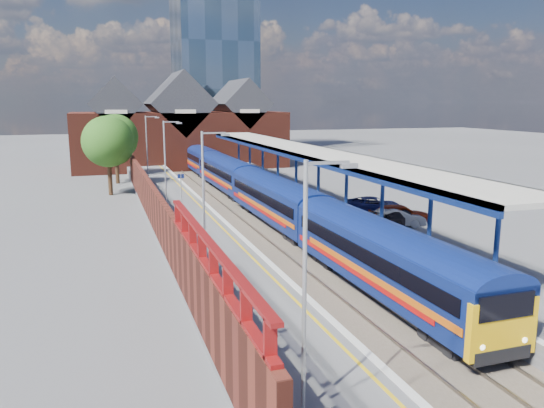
{
  "coord_description": "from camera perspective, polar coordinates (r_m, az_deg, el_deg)",
  "views": [
    {
      "loc": [
        -11.46,
        -20.38,
        9.42
      ],
      "look_at": [
        -0.43,
        13.28,
        2.6
      ],
      "focal_mm": 35.0,
      "sensor_mm": 36.0,
      "label": 1
    }
  ],
  "objects": [
    {
      "name": "brick_wall",
      "position": [
        34.79,
        -12.23,
        -0.91
      ],
      "size": [
        0.35,
        50.0,
        3.86
      ],
      "color": "#572117",
      "rests_on": "left_platform"
    },
    {
      "name": "parked_car_dark",
      "position": [
        37.66,
        13.57,
        -1.4
      ],
      "size": [
        4.46,
        3.2,
        1.2
      ],
      "primitive_type": "imported",
      "rotation": [
        0.0,
        0.0,
        1.99
      ],
      "color": "black",
      "rests_on": "right_platform"
    },
    {
      "name": "tree_near",
      "position": [
        56.45,
        -17.07,
        6.29
      ],
      "size": [
        5.2,
        5.2,
        8.1
      ],
      "color": "#382314",
      "rests_on": "ground"
    },
    {
      "name": "left_platform",
      "position": [
        41.78,
        -9.52,
        -1.58
      ],
      "size": [
        5.0,
        76.0,
        1.0
      ],
      "primitive_type": "cube",
      "color": "#565659",
      "rests_on": "ground"
    },
    {
      "name": "canopy",
      "position": [
        45.79,
        3.67,
        5.65
      ],
      "size": [
        4.5,
        52.0,
        4.48
      ],
      "color": "navy",
      "rests_on": "right_platform"
    },
    {
      "name": "lamp_post_a",
      "position": [
        14.1,
        4.05,
        -7.44
      ],
      "size": [
        1.48,
        0.18,
        7.0
      ],
      "color": "#A5A8AA",
      "rests_on": "left_platform"
    },
    {
      "name": "yellow_line",
      "position": [
        41.96,
        -7.18,
        -0.76
      ],
      "size": [
        0.14,
        76.0,
        0.01
      ],
      "primitive_type": "cube",
      "color": "yellow",
      "rests_on": "left_platform"
    },
    {
      "name": "right_platform",
      "position": [
        44.89,
        5.13,
        -0.61
      ],
      "size": [
        6.0,
        76.0,
        1.0
      ],
      "primitive_type": "cube",
      "color": "#565659",
      "rests_on": "ground"
    },
    {
      "name": "ground",
      "position": [
        52.52,
        -5.24,
        0.52
      ],
      "size": [
        240.0,
        240.0,
        0.0
      ],
      "primitive_type": "plane",
      "color": "#5B5B5E",
      "rests_on": "ground"
    },
    {
      "name": "lamp_post_d",
      "position": [
        58.77,
        -13.2,
        6.29
      ],
      "size": [
        1.48,
        0.18,
        7.0
      ],
      "color": "#A5A8AA",
      "rests_on": "left_platform"
    },
    {
      "name": "station_building",
      "position": [
        79.31,
        -9.91,
        7.87
      ],
      "size": [
        30.0,
        12.12,
        13.78
      ],
      "color": "#572117",
      "rests_on": "ground"
    },
    {
      "name": "coping_left",
      "position": [
        42.08,
        -6.38,
        -0.68
      ],
      "size": [
        0.3,
        76.0,
        0.05
      ],
      "primitive_type": "cube",
      "color": "silver",
      "rests_on": "left_platform"
    },
    {
      "name": "lamp_post_b",
      "position": [
        27.23,
        -7.11,
        1.45
      ],
      "size": [
        1.48,
        0.18,
        7.0
      ],
      "color": "#A5A8AA",
      "rests_on": "left_platform"
    },
    {
      "name": "ballast_bed",
      "position": [
        43.02,
        -2.25,
        -1.72
      ],
      "size": [
        6.0,
        76.0,
        0.06
      ],
      "primitive_type": "cube",
      "color": "#473D33",
      "rests_on": "ground"
    },
    {
      "name": "coping_right",
      "position": [
        43.76,
        1.71,
        -0.17
      ],
      "size": [
        0.3,
        76.0,
        0.05
      ],
      "primitive_type": "cube",
      "color": "silver",
      "rests_on": "right_platform"
    },
    {
      "name": "train",
      "position": [
        48.9,
        -2.58,
        2.3
      ],
      "size": [
        2.97,
        65.93,
        3.45
      ],
      "color": "navy",
      "rests_on": "ground"
    },
    {
      "name": "tree_far",
      "position": [
        64.45,
        -16.35,
        6.85
      ],
      "size": [
        5.2,
        5.2,
        8.1
      ],
      "color": "#382314",
      "rests_on": "ground"
    },
    {
      "name": "parked_car_red",
      "position": [
        38.05,
        13.54,
        -1.06
      ],
      "size": [
        4.51,
        2.24,
        1.48
      ],
      "primitive_type": "imported",
      "rotation": [
        0.0,
        0.0,
        1.45
      ],
      "color": "maroon",
      "rests_on": "right_platform"
    },
    {
      "name": "rails",
      "position": [
        43.0,
        -2.25,
        -1.6
      ],
      "size": [
        4.51,
        76.0,
        0.14
      ],
      "color": "slate",
      "rests_on": "ground"
    },
    {
      "name": "parked_car_blue",
      "position": [
        41.48,
        10.96,
        -0.13
      ],
      "size": [
        4.99,
        3.86,
        1.26
      ],
      "primitive_type": "imported",
      "rotation": [
        0.0,
        0.0,
        1.12
      ],
      "color": "navy",
      "rests_on": "right_platform"
    },
    {
      "name": "glass_tower",
      "position": [
        103.22,
        -6.31,
        16.84
      ],
      "size": [
        14.2,
        14.2,
        40.3
      ],
      "color": "#435D74",
      "rests_on": "ground"
    },
    {
      "name": "lamp_post_c",
      "position": [
        42.92,
        -11.26,
        4.77
      ],
      "size": [
        1.48,
        0.18,
        7.0
      ],
      "color": "#A5A8AA",
      "rests_on": "left_platform"
    },
    {
      "name": "platform_sign",
      "position": [
        45.35,
        -9.76,
        2.21
      ],
      "size": [
        0.55,
        0.08,
        2.5
      ],
      "color": "#A5A8AA",
      "rests_on": "left_platform"
    },
    {
      "name": "parked_car_silver",
      "position": [
        37.39,
        13.27,
        -1.42
      ],
      "size": [
        4.06,
        2.42,
        1.27
      ],
      "primitive_type": "imported",
      "rotation": [
        0.0,
        0.0,
        1.27
      ],
      "color": "#BCBDC1",
      "rests_on": "right_platform"
    }
  ]
}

